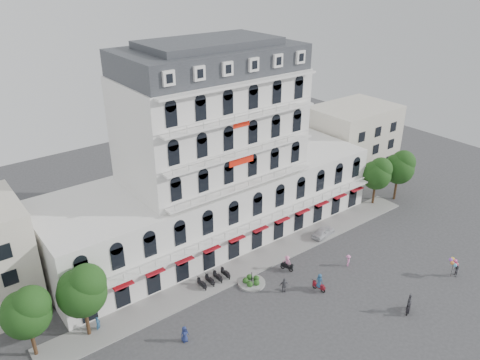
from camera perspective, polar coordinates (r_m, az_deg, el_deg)
name	(u,v)px	position (r m, az deg, el deg)	size (l,w,h in m)	color
ground	(307,301)	(53.73, 8.13, -14.34)	(120.00, 120.00, 0.00)	#38383A
sidewalk	(255,262)	(58.87, 1.89, -9.94)	(53.00, 4.00, 0.16)	gray
main_building	(213,166)	(60.31, -3.37, 1.74)	(45.00, 15.00, 25.80)	silver
flank_building_east	(352,141)	(82.27, 13.47, 4.70)	(14.00, 10.00, 12.00)	beige
traffic_island	(252,282)	(55.37, 1.42, -12.31)	(3.20, 3.20, 1.60)	gray
parked_scooter_row	(214,283)	(55.75, -3.18, -12.39)	(4.40, 1.80, 1.10)	black
tree_west_outer	(26,311)	(47.89, -24.61, -14.30)	(4.50, 4.48, 7.76)	#382314
tree_west_inner	(82,289)	(48.04, -18.71, -12.49)	(4.76, 4.76, 8.25)	#382314
tree_east_inner	(377,173)	(72.57, 16.36, 0.84)	(4.40, 4.37, 7.57)	#382314
tree_east_outer	(399,166)	(75.00, 18.85, 1.58)	(4.65, 4.65, 8.05)	#382314
parked_car	(323,232)	(64.57, 10.13, -6.24)	(1.58, 3.93, 1.34)	silver
rider_east	(319,282)	(54.62, 9.64, -12.19)	(0.73, 1.69, 2.24)	maroon
rider_northeast	(409,303)	(54.13, 19.93, -13.92)	(1.56, 1.00, 2.34)	black
rider_center	(287,263)	(57.27, 5.74, -9.99)	(0.91, 1.63, 2.06)	black
pedestrian_left	(185,334)	(48.43, -6.77, -18.16)	(0.87, 0.57, 1.79)	navy
pedestrian_mid	(284,285)	(54.00, 5.41, -12.65)	(1.10, 0.46, 1.88)	#55545C
pedestrian_right	(348,260)	(59.37, 13.03, -9.54)	(0.99, 0.57, 1.54)	pink
pedestrian_far	(98,324)	(51.26, -16.91, -16.44)	(0.61, 0.40, 1.69)	navy
balloon_vendor	(455,267)	(61.39, 24.75, -9.61)	(1.44, 1.32, 2.45)	#5D5C64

